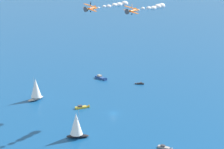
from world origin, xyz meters
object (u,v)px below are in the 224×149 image
motorboat_inshore (139,83)px  biplane_wingman (90,8)px  wingwalker_wingman (91,3)px  biplane_lead (131,11)px  motorboat_offshore (166,148)px  wingwalker_lead (132,5)px  sailboat_near_centre (76,125)px  motorboat_far_port (83,107)px  motorboat_far_stbd (101,78)px  sailboat_mid_cluster (36,89)px

motorboat_inshore → biplane_wingman: (-15.93, 47.25, 47.82)m
wingwalker_wingman → biplane_lead: bearing=-155.4°
motorboat_offshore → biplane_lead: size_ratio=0.76×
wingwalker_lead → biplane_lead: bearing=9.9°
motorboat_inshore → sailboat_near_centre: bearing=116.3°
motorboat_far_port → wingwalker_lead: size_ratio=4.03×
motorboat_far_stbd → wingwalker_wingman: bearing=136.1°
sailboat_near_centre → motorboat_inshore: 77.12m
motorboat_far_port → motorboat_inshore: bearing=-78.7°
biplane_lead → motorboat_inshore: bearing=-49.5°
motorboat_offshore → sailboat_mid_cluster: bearing=6.8°
sailboat_mid_cluster → wingwalker_wingman: bearing=-160.1°
motorboat_far_port → biplane_wingman: bearing=-176.4°
sailboat_near_centre → motorboat_inshore: size_ratio=2.51×
biplane_wingman → motorboat_far_stbd: bearing=-44.2°
wingwalker_wingman → wingwalker_lead: bearing=-155.6°
motorboat_far_port → motorboat_far_stbd: 49.23m
biplane_wingman → wingwalker_lead: bearing=-155.9°
sailboat_near_centre → sailboat_mid_cluster: 50.74m
motorboat_far_port → wingwalker_wingman: size_ratio=4.03×
sailboat_mid_cluster → biplane_wingman: 54.14m
biplane_lead → motorboat_far_port: bearing=19.2°
motorboat_inshore → motorboat_far_port: bearing=101.3°
motorboat_far_stbd → motorboat_offshore: size_ratio=1.69×
biplane_wingman → wingwalker_wingman: size_ratio=4.20×
sailboat_near_centre → biplane_wingman: size_ratio=1.55×
sailboat_near_centre → motorboat_far_stbd: 81.69m
motorboat_far_port → wingwalker_wingman: (-6.79, -0.47, 49.84)m
motorboat_inshore → wingwalker_lead: 71.98m
motorboat_far_port → sailboat_mid_cluster: (25.07, 11.08, 5.16)m
motorboat_offshore → motorboat_inshore: bearing=-37.7°
sailboat_near_centre → biplane_lead: bearing=-88.9°
sailboat_near_centre → biplane_wingman: (18.20, -21.73, 42.91)m
motorboat_offshore → biplane_lead: biplane_lead is taller
sailboat_mid_cluster → wingwalker_lead: bearing=-158.5°
motorboat_far_port → motorboat_offshore: bearing=178.2°
sailboat_near_centre → sailboat_mid_cluster: bearing=-11.7°
motorboat_far_stbd → sailboat_mid_cluster: size_ratio=0.77×
sailboat_mid_cluster → motorboat_far_stbd: bearing=-82.1°
motorboat_far_port → wingwalker_lead: wingwalker_lead is taller
motorboat_far_stbd → wingwalker_lead: wingwalker_lead is taller
motorboat_far_stbd → wingwalker_lead: 80.42m
motorboat_far_port → biplane_lead: (-24.06, -8.39, 47.61)m
biplane_lead → biplane_wingman: (17.64, 7.99, 0.07)m
sailboat_mid_cluster → biplane_lead: biplane_lead is taller
motorboat_far_stbd → motorboat_offshore: (-86.07, 39.25, -0.31)m
motorboat_offshore → motorboat_far_stbd: bearing=-24.5°
motorboat_far_stbd → biplane_wingman: biplane_wingman is taller
sailboat_near_centre → sailboat_mid_cluster: size_ratio=0.93×
motorboat_inshore → motorboat_offshore: (-63.80, 49.32, 0.03)m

